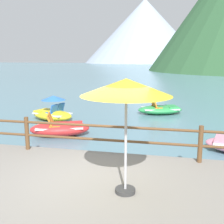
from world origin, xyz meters
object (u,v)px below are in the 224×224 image
at_px(pedal_boat_1, 160,107).
at_px(pedal_boat_0, 60,128).
at_px(pedal_boat_2, 52,112).
at_px(beach_umbrella, 126,89).

bearing_deg(pedal_boat_1, pedal_boat_0, -125.26).
xyz_separation_m(pedal_boat_1, pedal_boat_2, (-5.07, -2.59, 0.01)).
distance_m(beach_umbrella, pedal_boat_2, 9.00).
bearing_deg(pedal_boat_1, pedal_boat_2, -152.88).
bearing_deg(pedal_boat_0, beach_umbrella, -54.89).
bearing_deg(pedal_boat_2, beach_umbrella, -56.58).
distance_m(beach_umbrella, pedal_boat_1, 10.12).
bearing_deg(pedal_boat_2, pedal_boat_1, 27.12).
xyz_separation_m(beach_umbrella, pedal_boat_1, (0.24, 9.90, -2.06)).
height_order(beach_umbrella, pedal_boat_2, beach_umbrella).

